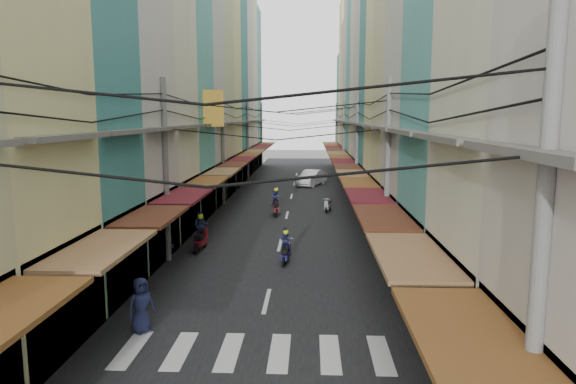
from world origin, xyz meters
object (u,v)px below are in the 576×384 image
(bicycle, at_px, (454,276))
(traffic_sign, at_px, (448,268))
(market_umbrella, at_px, (500,272))
(white_car, at_px, (311,185))

(bicycle, relative_size, traffic_sign, 0.55)
(bicycle, distance_m, traffic_sign, 6.12)
(market_umbrella, xyz_separation_m, traffic_sign, (-1.15, 1.07, -0.22))
(white_car, bearing_deg, bicycle, -55.74)
(white_car, xyz_separation_m, traffic_sign, (4.06, -33.07, 1.99))
(market_umbrella, bearing_deg, bicycle, 84.36)
(white_car, height_order, traffic_sign, traffic_sign)
(white_car, relative_size, traffic_sign, 1.88)
(white_car, distance_m, market_umbrella, 34.61)
(traffic_sign, bearing_deg, white_car, 97.01)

